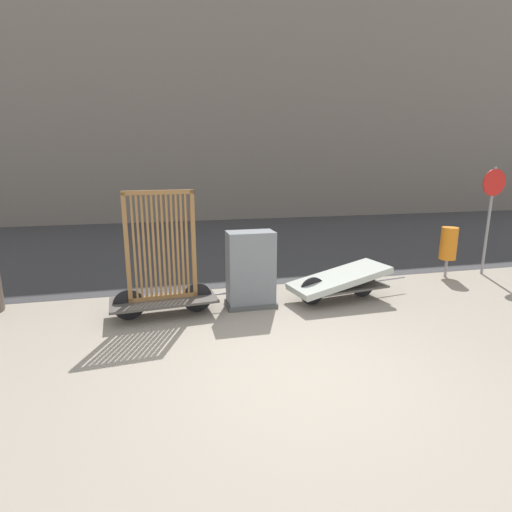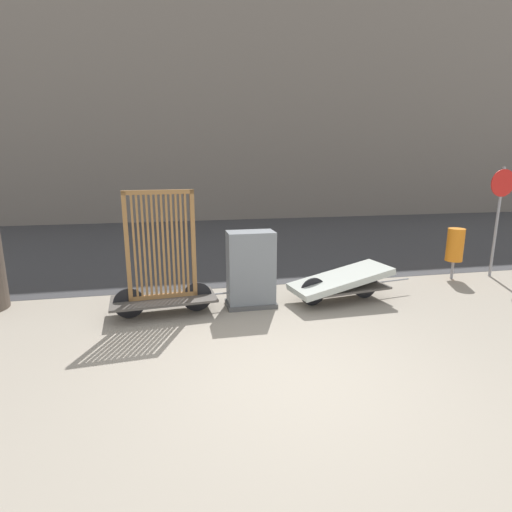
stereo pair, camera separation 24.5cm
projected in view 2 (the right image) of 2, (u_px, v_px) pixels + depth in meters
name	position (u px, v px, depth m)	size (l,w,h in m)	color
ground_plane	(297.00, 377.00, 4.82)	(60.00, 60.00, 0.00)	gray
road_strip	(217.00, 241.00, 13.17)	(56.00, 10.11, 0.01)	#38383A
building_facade	(197.00, 78.00, 18.44)	(48.00, 4.00, 12.76)	slate
bike_cart_with_bedframe	(163.00, 274.00, 6.68)	(2.47, 0.93, 2.11)	#4C4742
bike_cart_with_mattress	(341.00, 282.00, 7.39)	(2.53, 1.08, 0.65)	#4C4742
utility_cabinet	(251.00, 272.00, 7.10)	(0.89, 0.54, 1.37)	#4C4C4C
trash_bin	(455.00, 245.00, 8.77)	(0.36, 0.36, 1.14)	gray
sign_post	(499.00, 206.00, 8.77)	(0.59, 0.06, 2.45)	gray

